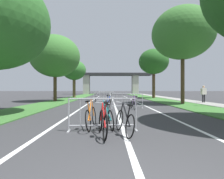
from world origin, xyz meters
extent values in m
cube|color=#386B2D|center=(-5.92, 23.52, 0.03)|extent=(2.95, 57.48, 0.05)
cube|color=#386B2D|center=(5.92, 23.52, 0.03)|extent=(2.95, 57.48, 0.05)
cube|color=gray|center=(8.38, 23.52, 0.04)|extent=(1.96, 57.48, 0.08)
cube|color=silver|center=(0.00, 16.63, 0.00)|extent=(0.14, 33.25, 0.01)
cube|color=silver|center=(2.44, 16.63, 0.00)|extent=(0.14, 33.25, 0.01)
cube|color=silver|center=(-2.44, 16.63, 0.00)|extent=(0.14, 33.25, 0.01)
cube|color=#2D2D30|center=(0.00, 47.51, 5.57)|extent=(22.25, 3.20, 0.67)
cube|color=#ADA89E|center=(-6.78, 47.51, 2.62)|extent=(1.67, 2.40, 5.23)
cube|color=#ADA89E|center=(6.78, 47.51, 2.62)|extent=(1.67, 2.40, 5.23)
cylinder|color=#4C3823|center=(-6.43, 17.67, 1.48)|extent=(0.36, 0.36, 2.96)
ellipsoid|color=#38702D|center=(-6.43, 17.67, 4.99)|extent=(5.43, 5.43, 4.61)
cylinder|color=brown|center=(-6.01, 26.14, 1.50)|extent=(0.46, 0.46, 3.01)
ellipsoid|color=#2D6628|center=(-6.01, 26.14, 4.40)|extent=(3.71, 3.71, 3.16)
cylinder|color=#4C3823|center=(6.20, 14.02, 2.17)|extent=(0.33, 0.33, 4.34)
ellipsoid|color=#38702D|center=(6.20, 14.02, 6.41)|extent=(5.52, 5.52, 4.70)
cylinder|color=#4C3823|center=(6.23, 24.56, 1.93)|extent=(0.45, 0.45, 3.87)
ellipsoid|color=#23561E|center=(6.23, 24.56, 5.53)|extent=(4.45, 4.45, 3.78)
cylinder|color=#ADADB2|center=(-1.73, 3.68, 0.53)|extent=(0.04, 0.04, 1.05)
cube|color=#ADADB2|center=(-1.73, 3.68, 0.01)|extent=(0.09, 0.44, 0.03)
cylinder|color=#ADADB2|center=(0.40, 3.80, 0.53)|extent=(0.04, 0.04, 1.05)
cube|color=#ADADB2|center=(0.40, 3.80, 0.01)|extent=(0.09, 0.44, 0.03)
cylinder|color=#ADADB2|center=(-0.67, 3.74, 1.03)|extent=(2.14, 0.16, 0.04)
cylinder|color=#ADADB2|center=(-0.67, 3.74, 0.18)|extent=(2.14, 0.16, 0.04)
cylinder|color=#ADADB2|center=(-1.38, 3.70, 0.61)|extent=(0.02, 0.02, 0.87)
cylinder|color=#ADADB2|center=(-1.02, 3.72, 0.61)|extent=(0.02, 0.02, 0.87)
cylinder|color=#ADADB2|center=(-0.67, 3.74, 0.61)|extent=(0.02, 0.02, 0.87)
cylinder|color=#ADADB2|center=(-0.31, 3.76, 0.61)|extent=(0.02, 0.02, 0.87)
cylinder|color=#ADADB2|center=(0.04, 3.78, 0.61)|extent=(0.02, 0.02, 0.87)
cylinder|color=#ADADB2|center=(-0.27, 10.51, 0.53)|extent=(0.04, 0.04, 1.05)
cube|color=#ADADB2|center=(-0.27, 10.51, 0.01)|extent=(0.07, 0.44, 0.03)
cylinder|color=#ADADB2|center=(1.87, 10.44, 0.53)|extent=(0.04, 0.04, 1.05)
cube|color=#ADADB2|center=(1.87, 10.44, 0.01)|extent=(0.07, 0.44, 0.03)
cylinder|color=#ADADB2|center=(0.80, 10.48, 1.03)|extent=(2.14, 0.10, 0.04)
cylinder|color=#ADADB2|center=(0.80, 10.48, 0.18)|extent=(2.14, 0.10, 0.04)
cylinder|color=#ADADB2|center=(0.09, 10.50, 0.61)|extent=(0.02, 0.02, 0.87)
cylinder|color=#ADADB2|center=(0.44, 10.49, 0.61)|extent=(0.02, 0.02, 0.87)
cylinder|color=#ADADB2|center=(0.80, 10.48, 0.61)|extent=(0.02, 0.02, 0.87)
cylinder|color=#ADADB2|center=(1.15, 10.46, 0.61)|extent=(0.02, 0.02, 0.87)
cylinder|color=#ADADB2|center=(1.51, 10.45, 0.61)|extent=(0.02, 0.02, 0.87)
cylinder|color=#ADADB2|center=(-2.14, 17.25, 0.53)|extent=(0.04, 0.04, 1.05)
cube|color=#ADADB2|center=(-2.14, 17.25, 0.01)|extent=(0.07, 0.44, 0.03)
cylinder|color=#ADADB2|center=(-0.01, 17.18, 0.53)|extent=(0.04, 0.04, 1.05)
cube|color=#ADADB2|center=(-0.01, 17.18, 0.01)|extent=(0.07, 0.44, 0.03)
cylinder|color=#ADADB2|center=(-1.07, 17.21, 1.03)|extent=(2.14, 0.11, 0.04)
cylinder|color=#ADADB2|center=(-1.07, 17.21, 0.18)|extent=(2.14, 0.11, 0.04)
cylinder|color=#ADADB2|center=(-1.79, 17.23, 0.61)|extent=(0.02, 0.02, 0.87)
cylinder|color=#ADADB2|center=(-1.43, 17.22, 0.61)|extent=(0.02, 0.02, 0.87)
cylinder|color=#ADADB2|center=(-1.07, 17.21, 0.61)|extent=(0.02, 0.02, 0.87)
cylinder|color=#ADADB2|center=(-0.72, 17.20, 0.61)|extent=(0.02, 0.02, 0.87)
cylinder|color=#ADADB2|center=(-0.36, 17.19, 0.61)|extent=(0.02, 0.02, 0.87)
cylinder|color=#ADADB2|center=(-1.89, 23.98, 0.53)|extent=(0.04, 0.04, 1.05)
cube|color=#ADADB2|center=(-1.89, 23.98, 0.01)|extent=(0.07, 0.44, 0.03)
cylinder|color=#ADADB2|center=(0.25, 23.92, 0.53)|extent=(0.04, 0.04, 1.05)
cube|color=#ADADB2|center=(0.25, 23.92, 0.01)|extent=(0.07, 0.44, 0.03)
cylinder|color=#ADADB2|center=(-0.82, 23.95, 1.03)|extent=(2.14, 0.10, 0.04)
cylinder|color=#ADADB2|center=(-0.82, 23.95, 0.18)|extent=(2.14, 0.10, 0.04)
cylinder|color=#ADADB2|center=(-1.54, 23.97, 0.61)|extent=(0.02, 0.02, 0.87)
cylinder|color=#ADADB2|center=(-1.18, 23.96, 0.61)|extent=(0.02, 0.02, 0.87)
cylinder|color=#ADADB2|center=(-0.82, 23.95, 0.61)|extent=(0.02, 0.02, 0.87)
cylinder|color=#ADADB2|center=(-0.47, 23.94, 0.61)|extent=(0.02, 0.02, 0.87)
cylinder|color=#ADADB2|center=(-0.11, 23.93, 0.61)|extent=(0.02, 0.02, 0.87)
torus|color=black|center=(-0.56, 2.63, 0.34)|extent=(0.21, 0.69, 0.68)
torus|color=black|center=(-0.73, 3.67, 0.34)|extent=(0.21, 0.69, 0.68)
cylinder|color=red|center=(-0.62, 3.13, 0.62)|extent=(0.15, 1.02, 0.59)
cylinder|color=red|center=(-0.58, 2.93, 0.62)|extent=(0.12, 0.11, 0.67)
cylinder|color=red|center=(-0.59, 2.80, 0.31)|extent=(0.09, 0.34, 0.08)
cylinder|color=red|center=(-0.70, 3.65, 0.62)|extent=(0.10, 0.09, 0.56)
cube|color=black|center=(-0.55, 2.90, 0.96)|extent=(0.14, 0.25, 0.06)
cylinder|color=#99999E|center=(-0.67, 3.63, 0.90)|extent=(0.46, 0.10, 0.07)
torus|color=black|center=(-1.85, 16.15, 0.33)|extent=(0.14, 0.66, 0.66)
torus|color=black|center=(-1.90, 17.17, 0.33)|extent=(0.14, 0.66, 0.66)
cylinder|color=#B7B7BC|center=(-1.85, 16.64, 0.61)|extent=(0.06, 0.99, 0.60)
cylinder|color=#B7B7BC|center=(-1.84, 16.44, 0.58)|extent=(0.12, 0.12, 0.61)
cylinder|color=#B7B7BC|center=(-1.86, 16.31, 0.30)|extent=(0.05, 0.33, 0.08)
cylinder|color=#B7B7BC|center=(-1.87, 17.14, 0.61)|extent=(0.11, 0.09, 0.57)
cube|color=black|center=(-1.81, 16.41, 0.88)|extent=(0.12, 0.24, 0.06)
cylinder|color=#99999E|center=(-1.84, 17.12, 0.89)|extent=(0.52, 0.05, 0.08)
torus|color=black|center=(1.24, 9.57, 0.33)|extent=(0.22, 0.67, 0.66)
torus|color=black|center=(1.17, 10.63, 0.33)|extent=(0.22, 0.67, 0.66)
cylinder|color=#662884|center=(1.28, 10.08, 0.63)|extent=(0.10, 1.04, 0.64)
cylinder|color=#662884|center=(1.28, 9.88, 0.58)|extent=(0.18, 0.11, 0.60)
cylinder|color=#662884|center=(1.23, 9.74, 0.31)|extent=(0.06, 0.35, 0.08)
cylinder|color=#662884|center=(1.24, 10.61, 0.63)|extent=(0.17, 0.08, 0.61)
cube|color=black|center=(1.34, 9.84, 0.88)|extent=(0.12, 0.25, 0.07)
cylinder|color=#99999E|center=(1.31, 10.59, 0.94)|extent=(0.52, 0.06, 0.14)
torus|color=black|center=(-0.69, 9.42, 0.33)|extent=(0.28, 0.66, 0.65)
torus|color=black|center=(-0.47, 10.36, 0.33)|extent=(0.28, 0.66, 0.65)
cylinder|color=#1E389E|center=(-0.55, 9.86, 0.59)|extent=(0.33, 0.90, 0.56)
cylinder|color=#1E389E|center=(-0.59, 9.68, 0.61)|extent=(0.12, 0.14, 0.66)
cylinder|color=#1E389E|center=(-0.66, 9.57, 0.30)|extent=(0.09, 0.31, 0.08)
cylinder|color=#1E389E|center=(-0.44, 10.32, 0.59)|extent=(0.10, 0.11, 0.53)
cube|color=black|center=(-0.55, 9.63, 0.94)|extent=(0.16, 0.26, 0.06)
cylinder|color=#99999E|center=(-0.41, 10.29, 0.85)|extent=(0.45, 0.14, 0.09)
torus|color=black|center=(-0.40, 3.75, 0.34)|extent=(0.26, 0.68, 0.67)
torus|color=black|center=(-0.64, 4.73, 0.34)|extent=(0.26, 0.68, 0.67)
cylinder|color=#197A7F|center=(-0.54, 4.21, 0.62)|extent=(0.33, 0.95, 0.61)
cylinder|color=#197A7F|center=(-0.49, 4.02, 0.56)|extent=(0.09, 0.13, 0.56)
cylinder|color=#197A7F|center=(-0.44, 3.90, 0.31)|extent=(0.10, 0.33, 0.08)
cylinder|color=#197A7F|center=(-0.66, 4.70, 0.62)|extent=(0.09, 0.11, 0.58)
cube|color=black|center=(-0.51, 3.98, 0.84)|extent=(0.16, 0.26, 0.06)
cylinder|color=#99999E|center=(-0.68, 4.67, 0.91)|extent=(0.46, 0.14, 0.08)
torus|color=black|center=(-0.28, 16.28, 0.35)|extent=(0.24, 0.70, 0.69)
torus|color=black|center=(-0.45, 17.27, 0.35)|extent=(0.24, 0.70, 0.69)
cylinder|color=silver|center=(-0.32, 16.76, 0.64)|extent=(0.13, 0.98, 0.61)
cylinder|color=silver|center=(-0.29, 16.57, 0.61)|extent=(0.14, 0.10, 0.63)
cylinder|color=silver|center=(-0.31, 16.44, 0.32)|extent=(0.09, 0.32, 0.08)
cylinder|color=silver|center=(-0.41, 17.25, 0.64)|extent=(0.12, 0.08, 0.58)
cube|color=black|center=(-0.25, 16.54, 0.92)|extent=(0.14, 0.25, 0.06)
cylinder|color=#99999E|center=(-0.37, 17.23, 0.92)|extent=(0.46, 0.11, 0.09)
torus|color=black|center=(-1.11, 3.60, 0.35)|extent=(0.18, 0.70, 0.69)
torus|color=black|center=(-1.02, 4.62, 0.35)|extent=(0.18, 0.70, 0.69)
cylinder|color=orange|center=(-1.11, 4.09, 0.67)|extent=(0.05, 1.00, 0.68)
cylinder|color=orange|center=(-1.12, 3.89, 0.61)|extent=(0.13, 0.11, 0.64)
cylinder|color=orange|center=(-1.10, 3.76, 0.32)|extent=(0.06, 0.33, 0.08)
cylinder|color=orange|center=(-1.07, 4.60, 0.67)|extent=(0.13, 0.09, 0.65)
cube|color=black|center=(-1.16, 3.86, 0.93)|extent=(0.13, 0.25, 0.06)
cylinder|color=#99999E|center=(-1.11, 4.58, 0.99)|extent=(0.46, 0.07, 0.08)
torus|color=black|center=(0.09, 2.82, 0.33)|extent=(0.29, 0.68, 0.66)
torus|color=black|center=(-0.13, 3.83, 0.33)|extent=(0.29, 0.68, 0.66)
cylinder|color=black|center=(0.04, 3.31, 0.61)|extent=(0.15, 1.00, 0.59)
cylinder|color=black|center=(0.07, 3.11, 0.58)|extent=(0.16, 0.10, 0.60)
cylinder|color=black|center=(0.05, 2.98, 0.31)|extent=(0.11, 0.33, 0.08)
cylinder|color=black|center=(-0.07, 3.81, 0.61)|extent=(0.15, 0.07, 0.56)
cube|color=black|center=(0.13, 3.09, 0.87)|extent=(0.16, 0.26, 0.07)
cylinder|color=#99999E|center=(-0.02, 3.80, 0.89)|extent=(0.44, 0.12, 0.10)
cylinder|color=#262628|center=(8.60, 15.05, 0.42)|extent=(0.12, 0.12, 0.84)
cylinder|color=#262628|center=(8.78, 15.08, 0.42)|extent=(0.12, 0.12, 0.84)
cube|color=beige|center=(8.69, 15.07, 1.14)|extent=(0.49, 0.34, 0.60)
cylinder|color=beige|center=(8.43, 15.03, 1.11)|extent=(0.10, 0.10, 0.54)
cylinder|color=beige|center=(8.94, 15.10, 1.11)|extent=(0.10, 0.10, 0.54)
sphere|color=tan|center=(8.69, 15.07, 1.58)|extent=(0.23, 0.23, 0.23)
camera|label=1|loc=(-0.46, -1.91, 1.32)|focal=28.37mm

